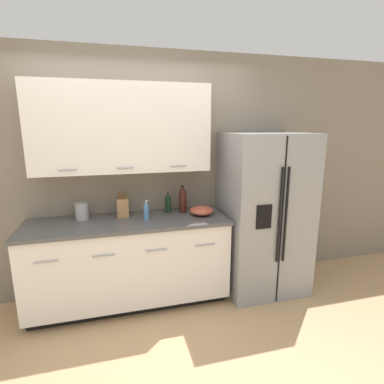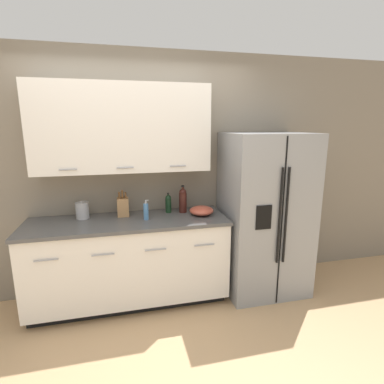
% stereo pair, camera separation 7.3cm
% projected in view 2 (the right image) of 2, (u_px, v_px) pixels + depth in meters
% --- Properties ---
extents(ground_plane, '(14.00, 14.00, 0.00)m').
position_uv_depth(ground_plane, '(156.00, 374.00, 2.26)').
color(ground_plane, tan).
extents(wall_back, '(10.00, 0.39, 2.60)m').
position_uv_depth(wall_back, '(134.00, 164.00, 3.19)').
color(wall_back, gray).
rests_on(wall_back, ground_plane).
extents(counter_unit, '(2.00, 0.64, 0.91)m').
position_uv_depth(counter_unit, '(130.00, 261.00, 3.10)').
color(counter_unit, black).
rests_on(counter_unit, ground_plane).
extents(refrigerator, '(0.88, 0.75, 1.76)m').
position_uv_depth(refrigerator, '(265.00, 214.00, 3.29)').
color(refrigerator, gray).
rests_on(refrigerator, ground_plane).
extents(knife_block, '(0.12, 0.11, 0.28)m').
position_uv_depth(knife_block, '(123.00, 206.00, 3.10)').
color(knife_block, '#A87A4C').
rests_on(knife_block, counter_unit).
extents(wine_bottle, '(0.08, 0.08, 0.30)m').
position_uv_depth(wine_bottle, '(183.00, 200.00, 3.23)').
color(wine_bottle, '#3D1914').
rests_on(wine_bottle, counter_unit).
extents(soap_dispenser, '(0.05, 0.05, 0.20)m').
position_uv_depth(soap_dispenser, '(146.00, 211.00, 2.99)').
color(soap_dispenser, '#4C7FB2').
rests_on(soap_dispenser, counter_unit).
extents(oil_bottle, '(0.06, 0.06, 0.22)m').
position_uv_depth(oil_bottle, '(168.00, 203.00, 3.23)').
color(oil_bottle, black).
rests_on(oil_bottle, counter_unit).
extents(steel_canister, '(0.13, 0.13, 0.18)m').
position_uv_depth(steel_canister, '(82.00, 210.00, 3.03)').
color(steel_canister, '#A3A3A5').
rests_on(steel_canister, counter_unit).
extents(mixing_bowl, '(0.25, 0.25, 0.09)m').
position_uv_depth(mixing_bowl, '(202.00, 211.00, 3.15)').
color(mixing_bowl, '#B24C38').
rests_on(mixing_bowl, counter_unit).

